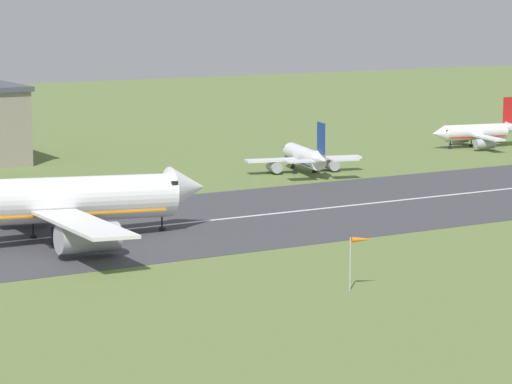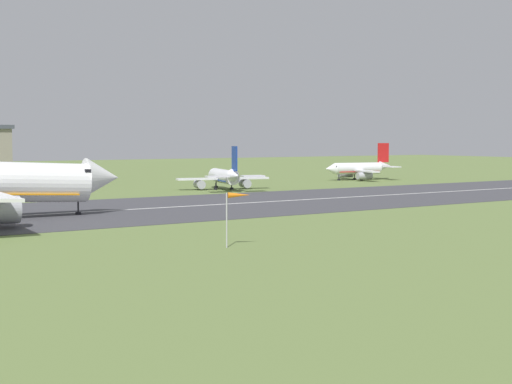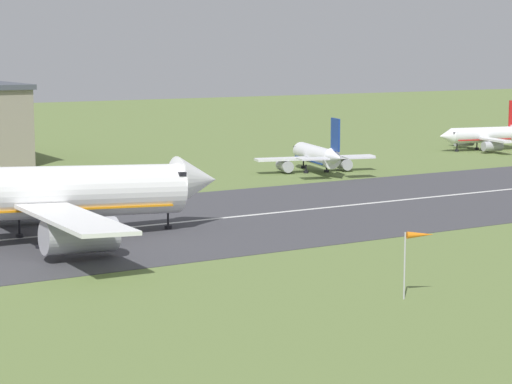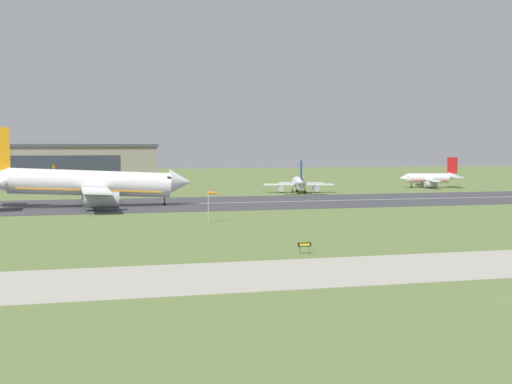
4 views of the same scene
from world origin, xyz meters
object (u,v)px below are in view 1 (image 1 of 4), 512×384
airplane_parked_west (305,157)px  airplane_parked_centre (477,132)px  airplane_landing (37,202)px  windsock_pole (361,242)px

airplane_parked_west → airplane_parked_centre: size_ratio=1.04×
airplane_landing → windsock_pole: airplane_landing is taller
airplane_landing → windsock_pole: (20.84, -39.95, -0.14)m
airplane_parked_west → windsock_pole: (-40.59, -74.04, 2.28)m
airplane_parked_centre → windsock_pole: airplane_parked_centre is taller
airplane_parked_centre → windsock_pole: size_ratio=3.67×
airplane_parked_west → windsock_pole: airplane_parked_west is taller
airplane_parked_centre → windsock_pole: (-90.09, -86.63, 2.05)m
airplane_landing → airplane_parked_west: (61.43, 34.09, -2.42)m
airplane_parked_centre → airplane_landing: bearing=-157.2°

